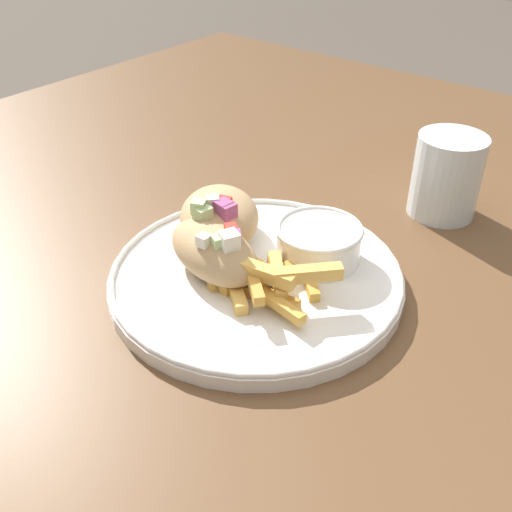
# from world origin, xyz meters

# --- Properties ---
(table) EXTENTS (1.33, 1.33, 0.71)m
(table) POSITION_xyz_m (0.00, 0.00, 0.64)
(table) COLOR brown
(table) RESTS_ON ground_plane
(plate) EXTENTS (0.29, 0.29, 0.02)m
(plate) POSITION_xyz_m (0.01, -0.04, 0.72)
(plate) COLOR white
(plate) RESTS_ON table
(pita_sandwich_near) EXTENTS (0.13, 0.09, 0.06)m
(pita_sandwich_near) POSITION_xyz_m (-0.02, -0.06, 0.74)
(pita_sandwich_near) COLOR tan
(pita_sandwich_near) RESTS_ON plate
(pita_sandwich_far) EXTENTS (0.14, 0.14, 0.06)m
(pita_sandwich_far) POSITION_xyz_m (-0.06, -0.01, 0.75)
(pita_sandwich_far) COLOR tan
(pita_sandwich_far) RESTS_ON plate
(fries_pile) EXTENTS (0.11, 0.12, 0.04)m
(fries_pile) POSITION_xyz_m (0.04, -0.05, 0.73)
(fries_pile) COLOR gold
(fries_pile) RESTS_ON plate
(sauce_ramekin) EXTENTS (0.09, 0.09, 0.04)m
(sauce_ramekin) POSITION_xyz_m (0.04, 0.02, 0.74)
(sauce_ramekin) COLOR white
(sauce_ramekin) RESTS_ON plate
(water_glass) EXTENTS (0.08, 0.08, 0.10)m
(water_glass) POSITION_xyz_m (0.09, 0.21, 0.75)
(water_glass) COLOR silver
(water_glass) RESTS_ON table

